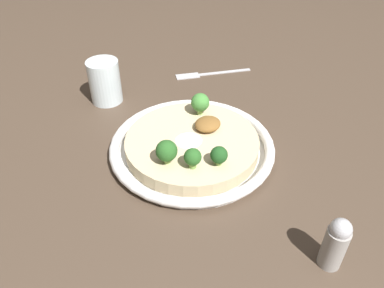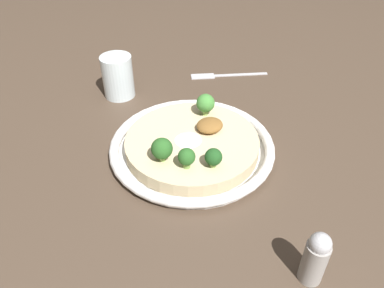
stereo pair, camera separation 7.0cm
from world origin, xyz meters
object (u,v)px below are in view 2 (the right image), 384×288
(risotto_bowl, at_px, (192,146))
(broccoli_left, at_px, (162,149))
(broccoli_front, at_px, (213,157))
(fork_utensil, at_px, (221,75))
(drinking_glass, at_px, (118,77))
(pepper_shaker, at_px, (315,258))
(broccoli_front_left, at_px, (187,157))
(broccoli_back_right, at_px, (205,103))

(risotto_bowl, bearing_deg, broccoli_left, -160.79)
(broccoli_front, bearing_deg, fork_utensil, 53.37)
(drinking_glass, height_order, pepper_shaker, drinking_glass)
(risotto_bowl, relative_size, pepper_shaker, 3.51)
(broccoli_left, bearing_deg, broccoli_front_left, -53.51)
(broccoli_left, xyz_separation_m, broccoli_front, (0.07, -0.06, -0.01))
(broccoli_left, distance_m, broccoli_back_right, 0.16)
(broccoli_back_right, height_order, pepper_shaker, pepper_shaker)
(broccoli_left, bearing_deg, broccoli_back_right, 30.19)
(fork_utensil, bearing_deg, broccoli_front, 79.01)
(risotto_bowl, bearing_deg, broccoli_front_left, -127.47)
(broccoli_left, xyz_separation_m, broccoli_front_left, (0.03, -0.04, -0.00))
(broccoli_left, relative_size, broccoli_front_left, 1.19)
(broccoli_front, xyz_separation_m, drinking_glass, (-0.03, 0.35, -0.00))
(broccoli_front, distance_m, broccoli_back_right, 0.16)
(pepper_shaker, bearing_deg, risotto_bowl, 89.80)
(drinking_glass, height_order, fork_utensil, drinking_glass)
(risotto_bowl, distance_m, fork_utensil, 0.31)
(broccoli_front_left, height_order, drinking_glass, drinking_glass)
(risotto_bowl, relative_size, broccoli_left, 6.93)
(pepper_shaker, bearing_deg, fork_utensil, 67.48)
(drinking_glass, bearing_deg, pepper_shaker, -86.50)
(drinking_glass, xyz_separation_m, pepper_shaker, (0.04, -0.57, -0.00))
(broccoli_front_left, bearing_deg, broccoli_left, 126.49)
(broccoli_front_left, relative_size, pepper_shaker, 0.43)
(risotto_bowl, relative_size, broccoli_front, 8.62)
(broccoli_left, distance_m, broccoli_front_left, 0.05)
(fork_utensil, relative_size, pepper_shaker, 2.09)
(broccoli_left, bearing_deg, drinking_glass, 82.50)
(broccoli_front, xyz_separation_m, broccoli_front_left, (-0.04, 0.02, 0.00))
(broccoli_front_left, xyz_separation_m, fork_utensil, (0.27, 0.28, -0.05))
(broccoli_back_right, distance_m, drinking_glass, 0.23)
(broccoli_back_right, bearing_deg, fork_utensil, 47.25)
(drinking_glass, relative_size, fork_utensil, 0.53)
(drinking_glass, bearing_deg, risotto_bowl, -82.25)
(broccoli_front, height_order, broccoli_front_left, broccoli_front_left)
(fork_utensil, bearing_deg, broccoli_back_right, 72.89)
(broccoli_left, bearing_deg, risotto_bowl, 19.21)
(fork_utensil, bearing_deg, pepper_shaker, 93.12)
(broccoli_back_right, height_order, fork_utensil, broccoli_back_right)
(risotto_bowl, relative_size, fork_utensil, 1.68)
(drinking_glass, bearing_deg, broccoli_front_left, -92.02)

